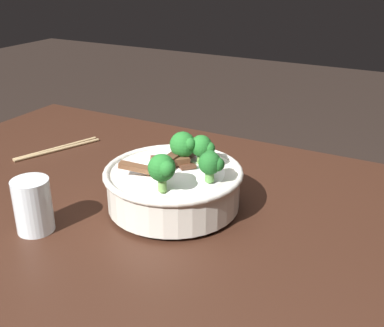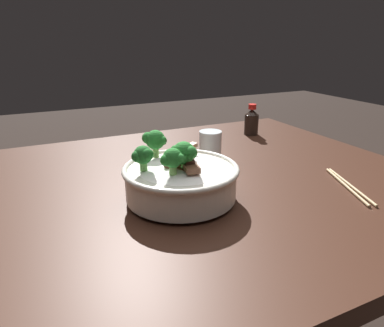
% 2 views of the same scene
% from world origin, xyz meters
% --- Properties ---
extents(dining_table, '(1.15, 0.97, 0.75)m').
position_xyz_m(dining_table, '(0.00, 0.00, 0.66)').
color(dining_table, '#381E14').
rests_on(dining_table, ground).
extents(rice_bowl, '(0.25, 0.25, 0.14)m').
position_xyz_m(rice_bowl, '(0.10, 0.09, 0.81)').
color(rice_bowl, silver).
rests_on(rice_bowl, dining_table).
extents(drinking_glass, '(0.06, 0.06, 0.09)m').
position_xyz_m(drinking_glass, '(-0.07, -0.09, 0.79)').
color(drinking_glass, white).
rests_on(drinking_glass, dining_table).
extents(chopsticks_pair, '(0.10, 0.21, 0.01)m').
position_xyz_m(chopsticks_pair, '(-0.29, 0.20, 0.76)').
color(chopsticks_pair, tan).
rests_on(chopsticks_pair, dining_table).
extents(soy_sauce_bottle, '(0.05, 0.05, 0.11)m').
position_xyz_m(soy_sauce_bottle, '(-0.35, -0.30, 0.80)').
color(soy_sauce_bottle, black).
rests_on(soy_sauce_bottle, dining_table).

